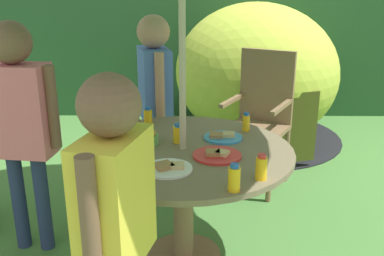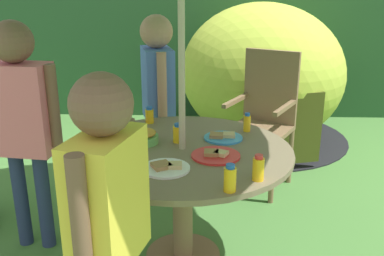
% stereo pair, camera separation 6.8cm
% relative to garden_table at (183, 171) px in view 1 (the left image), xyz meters
% --- Properties ---
extents(hedge_backdrop, '(9.00, 0.70, 1.76)m').
position_rel_garden_table_xyz_m(hedge_backdrop, '(0.00, 3.28, 0.31)').
color(hedge_backdrop, '#234C28').
rests_on(hedge_backdrop, ground_plane).
extents(garden_table, '(1.22, 1.22, 0.70)m').
position_rel_garden_table_xyz_m(garden_table, '(0.00, 0.00, 0.00)').
color(garden_table, brown).
rests_on(garden_table, ground_plane).
extents(wooden_chair, '(0.60, 0.61, 1.08)m').
position_rel_garden_table_xyz_m(wooden_chair, '(0.59, 1.07, 0.03)').
color(wooden_chair, brown).
rests_on(wooden_chair, ground_plane).
extents(dome_tent, '(2.27, 2.27, 1.40)m').
position_rel_garden_table_xyz_m(dome_tent, '(0.68, 2.17, 0.13)').
color(dome_tent, '#B2C63F').
rests_on(dome_tent, ground_plane).
extents(child_in_blue_shirt, '(0.28, 0.45, 1.37)m').
position_rel_garden_table_xyz_m(child_in_blue_shirt, '(-0.22, 0.83, 0.31)').
color(child_in_blue_shirt, '#3F3F47').
rests_on(child_in_blue_shirt, ground_plane).
extents(child_in_pink_shirt, '(0.46, 0.24, 1.39)m').
position_rel_garden_table_xyz_m(child_in_pink_shirt, '(-0.93, 0.11, 0.32)').
color(child_in_pink_shirt, navy).
rests_on(child_in_pink_shirt, ground_plane).
extents(child_in_yellow_shirt, '(0.26, 0.43, 1.30)m').
position_rel_garden_table_xyz_m(child_in_yellow_shirt, '(-0.22, -0.84, 0.26)').
color(child_in_yellow_shirt, brown).
rests_on(child_in_yellow_shirt, ground_plane).
extents(snack_bowl, '(0.17, 0.17, 0.08)m').
position_rel_garden_table_xyz_m(snack_bowl, '(-0.23, 0.08, 0.18)').
color(snack_bowl, '#66B259').
rests_on(snack_bowl, garden_table).
extents(plate_mid_left, '(0.24, 0.24, 0.03)m').
position_rel_garden_table_xyz_m(plate_mid_left, '(-0.06, -0.29, 0.15)').
color(plate_mid_left, white).
rests_on(plate_mid_left, garden_table).
extents(plate_far_left, '(0.23, 0.23, 0.03)m').
position_rel_garden_table_xyz_m(plate_far_left, '(0.23, 0.17, 0.15)').
color(plate_far_left, '#338CD8').
rests_on(plate_far_left, garden_table).
extents(plate_near_right, '(0.26, 0.26, 0.03)m').
position_rel_garden_table_xyz_m(plate_near_right, '(0.18, -0.11, 0.15)').
color(plate_near_right, red).
rests_on(plate_near_right, garden_table).
extents(juice_bottle_near_left, '(0.05, 0.05, 0.10)m').
position_rel_garden_table_xyz_m(juice_bottle_near_left, '(-0.28, -0.28, 0.19)').
color(juice_bottle_near_left, yellow).
rests_on(juice_bottle_near_left, garden_table).
extents(juice_bottle_far_right, '(0.05, 0.05, 0.13)m').
position_rel_garden_table_xyz_m(juice_bottle_far_right, '(0.37, -0.39, 0.20)').
color(juice_bottle_far_right, yellow).
rests_on(juice_bottle_far_right, garden_table).
extents(juice_bottle_center_front, '(0.05, 0.05, 0.11)m').
position_rel_garden_table_xyz_m(juice_bottle_center_front, '(-0.24, 0.45, 0.19)').
color(juice_bottle_center_front, yellow).
rests_on(juice_bottle_center_front, garden_table).
extents(juice_bottle_center_back, '(0.06, 0.06, 0.11)m').
position_rel_garden_table_xyz_m(juice_bottle_center_back, '(-0.03, 0.10, 0.19)').
color(juice_bottle_center_back, yellow).
rests_on(juice_bottle_center_back, garden_table).
extents(juice_bottle_mid_right, '(0.04, 0.04, 0.12)m').
position_rel_garden_table_xyz_m(juice_bottle_mid_right, '(0.38, 0.31, 0.19)').
color(juice_bottle_mid_right, yellow).
rests_on(juice_bottle_mid_right, garden_table).
extents(juice_bottle_front_edge, '(0.06, 0.06, 0.13)m').
position_rel_garden_table_xyz_m(juice_bottle_front_edge, '(0.24, -0.51, 0.20)').
color(juice_bottle_front_edge, yellow).
rests_on(juice_bottle_front_edge, garden_table).
extents(cup_near, '(0.07, 0.07, 0.07)m').
position_rel_garden_table_xyz_m(cup_near, '(-0.36, 0.02, 0.17)').
color(cup_near, white).
rests_on(cup_near, garden_table).
extents(cup_far, '(0.06, 0.06, 0.06)m').
position_rel_garden_table_xyz_m(cup_far, '(-0.37, 0.37, 0.17)').
color(cup_far, '#E04C47').
rests_on(cup_far, garden_table).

